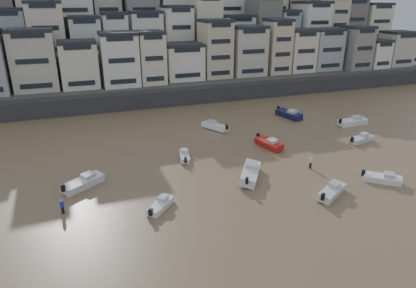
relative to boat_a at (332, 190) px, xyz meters
name	(u,v)px	position (x,y,z in m)	size (l,w,h in m)	color
harbor_wall	(187,96)	(-3.85, 46.49, 1.00)	(140.00, 3.00, 3.50)	#38383A
hillside	(164,30)	(0.89, 86.33, 12.26)	(141.04, 66.00, 50.00)	#4C4C47
boat_a	(332,190)	(0.00, 0.00, 0.00)	(5.48, 1.79, 1.49)	silver
boat_b	(383,178)	(8.40, 0.73, -0.07)	(4.95, 1.62, 1.35)	white
boat_c	(250,172)	(-7.13, 7.53, 0.20)	(6.97, 2.28, 1.90)	silver
boat_d	(361,138)	(16.08, 13.46, -0.05)	(5.08, 1.66, 1.39)	silver
boat_e	(269,142)	(0.53, 16.56, 0.05)	(5.83, 1.91, 1.59)	#AE1B15
boat_f	(184,155)	(-13.42, 16.60, -0.13)	(4.50, 1.47, 1.23)	silver
boat_g	(353,121)	(20.83, 21.18, 0.12)	(6.34, 2.07, 1.73)	silver
boat_h	(215,125)	(-4.36, 27.67, 0.04)	(5.75, 1.88, 1.57)	white
boat_i	(289,113)	(12.07, 29.47, 0.15)	(6.54, 2.14, 1.78)	#13163B
boat_j	(161,204)	(-19.93, 4.07, -0.14)	(4.45, 1.46, 1.21)	white
boat_k	(83,181)	(-27.86, 12.39, 0.06)	(5.94, 1.94, 1.62)	silver
person_blue	(62,206)	(-30.27, 6.79, 0.12)	(0.44, 0.44, 1.74)	#241CD3
person_pink	(311,162)	(2.19, 7.55, 0.12)	(0.44, 0.44, 1.74)	#EAA5B1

